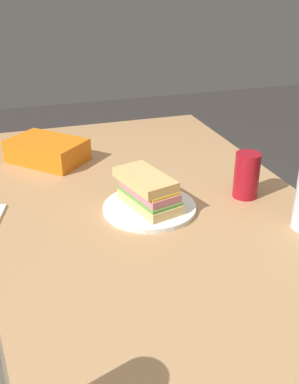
# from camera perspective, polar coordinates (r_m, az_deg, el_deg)

# --- Properties ---
(dining_table) EXTENTS (1.68, 1.05, 0.77)m
(dining_table) POSITION_cam_1_polar(r_m,az_deg,el_deg) (1.06, -3.48, -9.77)
(dining_table) COLOR tan
(dining_table) RESTS_ON ground_plane
(paper_plate) EXTENTS (0.23, 0.23, 0.01)m
(paper_plate) POSITION_cam_1_polar(r_m,az_deg,el_deg) (1.13, 0.00, -2.00)
(paper_plate) COLOR white
(paper_plate) RESTS_ON dining_table
(sandwich) EXTENTS (0.20, 0.14, 0.08)m
(sandwich) POSITION_cam_1_polar(r_m,az_deg,el_deg) (1.11, -0.19, 0.18)
(sandwich) COLOR #DBB26B
(sandwich) RESTS_ON paper_plate
(soda_can_red) EXTENTS (0.07, 0.07, 0.12)m
(soda_can_red) POSITION_cam_1_polar(r_m,az_deg,el_deg) (1.20, 12.26, 2.10)
(soda_can_red) COLOR maroon
(soda_can_red) RESTS_ON dining_table
(chip_bag) EXTENTS (0.27, 0.27, 0.07)m
(chip_bag) POSITION_cam_1_polar(r_m,az_deg,el_deg) (1.44, -12.90, 5.17)
(chip_bag) COLOR orange
(chip_bag) RESTS_ON dining_table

